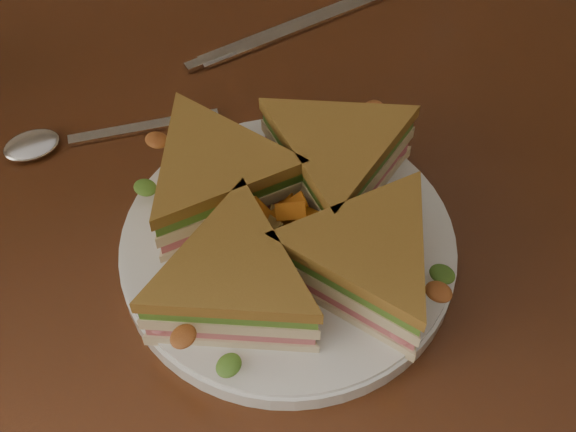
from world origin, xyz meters
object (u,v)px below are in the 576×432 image
(spoon, at_px, (60,141))
(plate, at_px, (288,248))
(table, at_px, (269,242))
(knife, at_px, (281,33))
(sandwich_wedges, at_px, (288,220))

(spoon, bearing_deg, plate, -43.89)
(table, distance_m, knife, 0.20)
(spoon, distance_m, knife, 0.23)
(plate, bearing_deg, sandwich_wedges, 0.00)
(table, xyz_separation_m, sandwich_wedges, (-0.02, -0.08, 0.14))
(plate, xyz_separation_m, spoon, (-0.13, 0.18, -0.00))
(plate, bearing_deg, knife, 66.87)
(spoon, height_order, knife, spoon)
(table, distance_m, sandwich_wedges, 0.16)
(table, bearing_deg, spoon, 144.71)
(table, relative_size, knife, 5.58)
(spoon, bearing_deg, sandwich_wedges, -43.89)
(sandwich_wedges, relative_size, spoon, 1.67)
(sandwich_wedges, bearing_deg, plate, 0.00)
(table, distance_m, spoon, 0.21)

